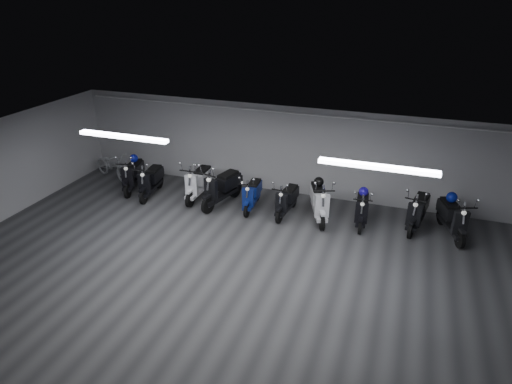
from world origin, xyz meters
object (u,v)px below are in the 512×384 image
(scooter_4, at_px, (252,190))
(helmet_2, at_px, (452,197))
(scooter_9, at_px, (454,212))
(bicycle, at_px, (112,163))
(scooter_0, at_px, (132,170))
(scooter_1, at_px, (150,176))
(scooter_7, at_px, (362,204))
(scooter_5, at_px, (287,195))
(scooter_8, at_px, (419,206))
(helmet_3, at_px, (134,158))
(scooter_3, at_px, (221,182))
(scooter_6, at_px, (320,196))
(helmet_0, at_px, (364,192))
(scooter_2, at_px, (198,177))
(helmet_1, at_px, (319,182))

(scooter_4, distance_m, helmet_2, 5.45)
(scooter_9, xyz_separation_m, bicycle, (-10.79, 0.33, -0.11))
(scooter_0, bearing_deg, scooter_1, -30.53)
(scooter_0, bearing_deg, scooter_7, -14.62)
(scooter_4, xyz_separation_m, scooter_7, (3.18, 0.09, 0.00))
(scooter_5, bearing_deg, scooter_9, 9.51)
(scooter_7, xyz_separation_m, helmet_2, (2.23, 0.41, 0.38))
(bicycle, distance_m, helmet_2, 10.72)
(scooter_8, relative_size, helmet_3, 6.83)
(scooter_5, height_order, helmet_2, scooter_5)
(scooter_9, bearing_deg, scooter_4, 163.51)
(scooter_3, height_order, scooter_9, scooter_3)
(scooter_4, relative_size, helmet_3, 6.12)
(scooter_4, distance_m, scooter_8, 4.65)
(scooter_0, distance_m, scooter_1, 0.82)
(scooter_4, bearing_deg, scooter_6, -3.79)
(helmet_0, bearing_deg, helmet_2, 4.53)
(helmet_0, bearing_deg, scooter_4, -174.29)
(scooter_0, bearing_deg, helmet_3, 90.00)
(helmet_0, bearing_deg, scooter_5, -170.30)
(scooter_0, bearing_deg, helmet_0, -12.82)
(scooter_2, xyz_separation_m, helmet_1, (3.71, 0.13, 0.32))
(scooter_2, height_order, bicycle, scooter_2)
(scooter_1, xyz_separation_m, helmet_1, (5.21, 0.46, 0.36))
(scooter_6, bearing_deg, scooter_5, 162.82)
(scooter_8, relative_size, bicycle, 1.03)
(scooter_7, xyz_separation_m, helmet_0, (-0.02, 0.23, 0.28))
(scooter_6, bearing_deg, helmet_2, -12.18)
(helmet_2, bearing_deg, scooter_1, -175.45)
(scooter_4, xyz_separation_m, helmet_3, (-4.15, 0.27, 0.37))
(scooter_4, distance_m, bicycle, 5.32)
(helmet_1, bearing_deg, helmet_3, 179.94)
(helmet_2, bearing_deg, scooter_9, -70.88)
(scooter_9, relative_size, helmet_0, 6.97)
(scooter_0, bearing_deg, scooter_8, -12.98)
(scooter_3, relative_size, bicycle, 1.12)
(scooter_2, bearing_deg, scooter_5, -4.33)
(scooter_6, relative_size, helmet_1, 6.76)
(bicycle, bearing_deg, scooter_3, -77.22)
(scooter_2, relative_size, helmet_3, 7.05)
(bicycle, distance_m, helmet_0, 8.47)
(scooter_0, relative_size, helmet_1, 6.47)
(scooter_5, distance_m, scooter_6, 0.94)
(scooter_9, xyz_separation_m, helmet_1, (-3.59, 0.01, 0.34))
(scooter_1, xyz_separation_m, helmet_2, (8.71, 0.69, 0.32))
(scooter_0, xyz_separation_m, scooter_4, (4.09, -0.02, -0.07))
(scooter_0, bearing_deg, bicycle, 139.74)
(bicycle, height_order, helmet_0, bicycle)
(scooter_8, height_order, helmet_3, scooter_8)
(scooter_6, xyz_separation_m, scooter_8, (2.63, 0.34, -0.03))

